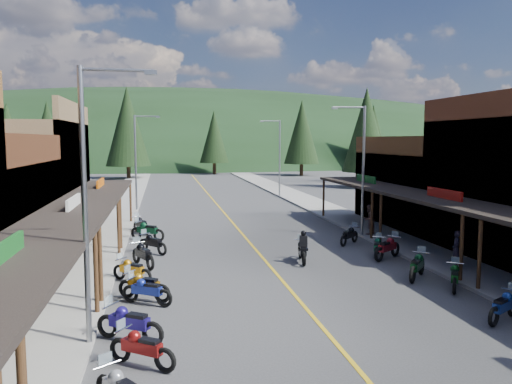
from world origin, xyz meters
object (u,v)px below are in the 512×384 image
pine_10 (62,134)px  bike_east_10 (349,234)px  pine_9 (373,137)px  bike_east_7 (417,265)px  bike_west_6 (147,289)px  bike_west_11 (147,230)px  shop_west_3 (12,181)px  bike_west_5 (129,321)px  streetlight_0 (90,194)px  pine_7 (8,133)px  pine_8 (7,140)px  bike_west_12 (141,224)px  pine_11 (366,130)px  rider_on_bike (302,249)px  pedestrian_east_a (456,249)px  pine_5 (364,129)px  pine_4 (302,132)px  pine_3 (214,137)px  bike_east_5 (504,305)px  shop_east_3 (434,189)px  streetlight_2 (361,165)px  pine_2 (127,126)px  bike_west_8 (132,269)px  streetlight_1 (137,158)px  bike_west_10 (152,242)px  bike_west_9 (143,253)px  streetlight_3 (278,154)px  bike_west_7 (144,284)px  pine_6 (442,137)px  bike_east_9 (377,246)px  bike_east_6 (455,275)px  pine_1 (48,132)px  pedestrian_east_b (369,219)px

pine_10 → bike_east_10: pine_10 is taller
pine_9 → bike_east_7: pine_9 is taller
bike_west_6 → bike_west_11: (-0.31, 11.87, 0.08)m
shop_west_3 → bike_west_5: size_ratio=4.87×
streetlight_0 → pine_7: (-25.05, 82.00, 2.78)m
pine_8 → bike_west_12: 32.76m
pine_11 → bike_east_7: 42.26m
rider_on_bike → pedestrian_east_a: 7.08m
pine_10 → pine_5: bearing=22.9°
pine_4 → streetlight_0: bearing=-110.7°
bike_east_10 → pedestrian_east_a: (2.70, -6.30, 0.42)m
pine_3 → bike_east_5: size_ratio=5.44×
shop_east_3 → bike_east_10: shop_east_3 is taller
bike_east_5 → bike_east_7: size_ratio=0.91×
streetlight_2 → pine_8: 43.18m
pine_9 → rider_on_bike: pine_9 is taller
pine_2 → bike_west_11: size_ratio=6.09×
pine_9 → bike_east_10: size_ratio=5.28×
pine_5 → bike_east_7: size_ratio=6.31×
shop_east_3 → bike_west_8: (-20.02, -10.73, -1.96)m
streetlight_1 → pine_9: pine_9 is taller
bike_west_5 → bike_west_10: size_ratio=1.06×
pine_3 → pine_11: (16.00, -28.00, 0.70)m
bike_west_9 → pedestrian_east_a: size_ratio=1.33×
streetlight_3 → streetlight_0: bearing=-111.1°
pine_11 → bike_west_7: size_ratio=5.68×
pine_6 → shop_east_3: bearing=-121.5°
streetlight_2 → streetlight_3: (0.00, 22.00, 0.00)m
streetlight_2 → bike_west_9: (-12.86, -4.96, -3.81)m
pine_3 → bike_east_7: pine_3 is taller
bike_west_7 → pine_10: bearing=46.0°
pine_10 → bike_west_11: size_ratio=5.04×
bike_west_9 → pedestrian_east_a: (14.12, -3.30, 0.35)m
bike_west_10 → rider_on_bike: rider_on_bike is taller
shop_west_3 → bike_east_10: (19.29, -5.27, -2.94)m
streetlight_2 → pine_4: pine_4 is taller
bike_east_9 → bike_east_10: bike_east_10 is taller
bike_east_9 → bike_east_10: size_ratio=0.96×
bike_east_6 → pine_5: bearing=102.4°
bike_east_10 → pine_4: bearing=123.8°
bike_east_7 → bike_east_9: (0.07, 4.20, -0.07)m
pine_1 → pine_11: pine_1 is taller
pine_6 → streetlight_2: bearing=-124.9°
pine_2 → bike_west_7: 60.63m
pine_9 → bike_west_11: (-29.87, -35.68, -5.72)m
bike_west_12 → pine_7: bearing=85.5°
streetlight_0 → pine_4: (24.95, 66.00, 2.78)m
pine_5 → pine_7: 66.13m
bike_east_7 → pedestrian_east_b: bearing=120.7°
shop_west_3 → pine_7: pine_7 is taller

